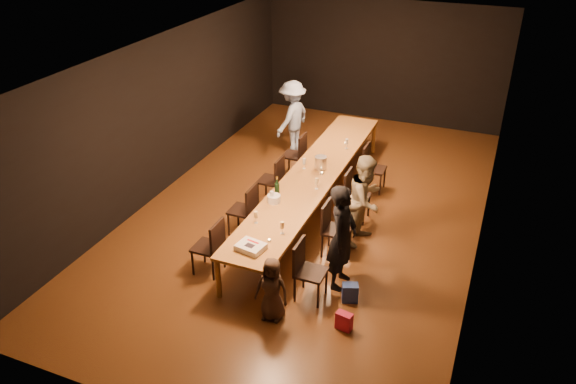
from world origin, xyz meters
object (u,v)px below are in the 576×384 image
at_px(man_blue, 292,117).
at_px(plate_stack, 274,199).
at_px(chair_left_2, 270,179).
at_px(woman_tan, 366,199).
at_px(chair_right_2, 357,196).
at_px(chair_right_3, 374,168).
at_px(chair_right_0, 311,272).
at_px(chair_right_1, 337,230).
at_px(ice_bucket, 321,163).
at_px(table, 313,176).
at_px(chair_left_3, 294,155).
at_px(woman_birthday, 342,237).
at_px(birthday_cake, 251,247).
at_px(child, 272,289).
at_px(chair_left_1, 242,210).
at_px(champagne_bottle, 277,186).
at_px(chair_left_0, 207,246).

height_order(man_blue, plate_stack, man_blue).
height_order(chair_left_2, woman_tan, woman_tan).
distance_m(chair_right_2, chair_right_3, 1.20).
relative_size(chair_right_0, chair_right_2, 1.00).
height_order(chair_right_1, ice_bucket, ice_bucket).
relative_size(table, chair_left_3, 6.45).
bearing_deg(woman_birthday, birthday_cake, 121.10).
xyz_separation_m(chair_right_0, woman_tan, (0.30, 1.79, 0.32)).
bearing_deg(chair_left_2, chair_right_0, -144.69).
bearing_deg(woman_tan, table, 75.96).
xyz_separation_m(chair_right_0, chair_right_1, (0.00, 1.20, 0.00)).
distance_m(plate_stack, ice_bucket, 1.48).
distance_m(chair_right_0, woman_tan, 1.84).
height_order(chair_left_2, woman_birthday, woman_birthday).
relative_size(woman_birthday, ice_bucket, 6.80).
distance_m(child, ice_bucket, 3.30).
bearing_deg(chair_right_2, woman_tan, 26.11).
bearing_deg(ice_bucket, chair_left_1, -122.14).
height_order(chair_left_3, plate_stack, chair_left_3).
bearing_deg(man_blue, ice_bucket, 45.06).
relative_size(chair_left_1, woman_tan, 0.59).
height_order(chair_right_0, chair_right_3, same).
relative_size(chair_left_2, woman_tan, 0.59).
distance_m(table, woman_tan, 1.31).
xyz_separation_m(chair_left_1, champagne_bottle, (0.56, 0.23, 0.46)).
bearing_deg(chair_left_2, ice_bucket, -74.88).
xyz_separation_m(chair_right_3, chair_left_0, (-1.70, -3.60, 0.00)).
relative_size(table, chair_right_2, 6.45).
bearing_deg(chair_right_2, chair_left_3, -125.22).
bearing_deg(chair_right_1, table, -144.69).
bearing_deg(plate_stack, chair_right_1, 0.26).
bearing_deg(table, chair_left_0, -109.50).
relative_size(chair_right_2, man_blue, 0.57).
height_order(table, chair_left_3, chair_left_3).
bearing_deg(chair_left_0, chair_right_3, -25.28).
distance_m(chair_left_1, woman_tan, 2.11).
bearing_deg(chair_right_2, chair_left_2, -90.00).
xyz_separation_m(chair_left_1, chair_left_2, (0.00, 1.20, 0.00)).
xyz_separation_m(chair_right_2, woman_birthday, (0.30, -1.92, 0.37)).
bearing_deg(chair_right_2, chair_right_1, -0.00).
bearing_deg(chair_right_0, chair_right_3, 180.00).
relative_size(chair_left_1, man_blue, 0.57).
distance_m(chair_left_0, man_blue, 4.72).
bearing_deg(woman_tan, chair_left_2, 86.97).
xyz_separation_m(table, champagne_bottle, (-0.29, -0.97, 0.22)).
bearing_deg(chair_left_2, birthday_cake, -161.98).
xyz_separation_m(chair_right_1, woman_tan, (0.30, 0.59, 0.32)).
distance_m(chair_left_3, man_blue, 1.23).
relative_size(chair_right_0, plate_stack, 4.20).
bearing_deg(chair_left_3, chair_right_0, -154.72).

